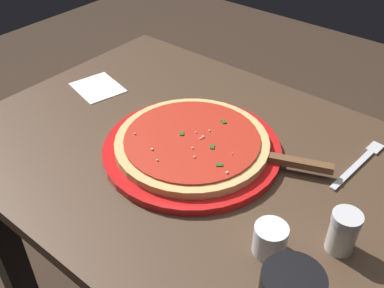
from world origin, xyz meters
name	(u,v)px	position (x,y,z in m)	size (l,w,h in m)	color
restaurant_table	(188,206)	(0.00, 0.00, 0.59)	(0.91, 0.69, 0.76)	black
serving_plate	(192,149)	(-0.02, 0.01, 0.77)	(0.35, 0.35, 0.02)	red
pizza	(192,142)	(-0.02, 0.01, 0.79)	(0.31, 0.31, 0.02)	#DBB26B
pizza_server	(276,160)	(-0.17, -0.06, 0.78)	(0.22, 0.12, 0.01)	silver
cup_small_sauce	(270,239)	(-0.27, 0.12, 0.79)	(0.05, 0.05, 0.05)	silver
napkin_folded_right	(98,88)	(0.32, -0.04, 0.76)	(0.12, 0.10, 0.00)	white
fork	(360,162)	(-0.29, -0.17, 0.77)	(0.03, 0.19, 0.00)	silver
parmesan_shaker	(343,232)	(-0.35, 0.05, 0.80)	(0.05, 0.05, 0.07)	silver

